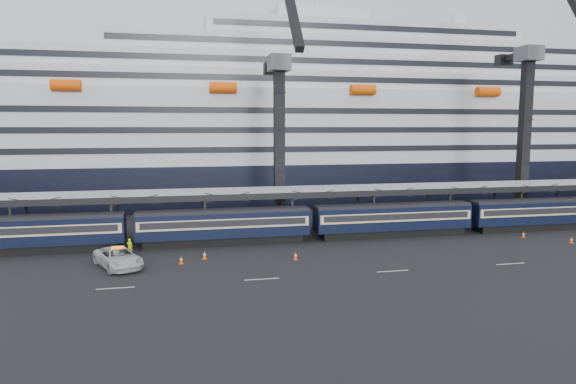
# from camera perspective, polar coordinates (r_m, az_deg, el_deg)

# --- Properties ---
(ground) EXTENTS (260.00, 260.00, 0.00)m
(ground) POSITION_cam_1_polar(r_m,az_deg,el_deg) (58.00, 22.82, -6.25)
(ground) COLOR black
(ground) RESTS_ON ground
(train) EXTENTS (133.05, 3.00, 4.05)m
(train) POSITION_cam_1_polar(r_m,az_deg,el_deg) (63.67, 14.33, -2.72)
(train) COLOR black
(train) RESTS_ON ground
(canopy) EXTENTS (130.00, 6.25, 5.53)m
(canopy) POSITION_cam_1_polar(r_m,az_deg,el_deg) (68.89, 16.42, 0.52)
(canopy) COLOR gray
(canopy) RESTS_ON ground
(cruise_ship) EXTENTS (214.09, 28.84, 34.00)m
(cruise_ship) POSITION_cam_1_polar(r_m,az_deg,el_deg) (97.42, 7.01, 6.82)
(cruise_ship) COLOR black
(cruise_ship) RESTS_ON ground
(crane_dark_near) EXTENTS (4.50, 17.75, 35.08)m
(crane_dark_near) POSITION_cam_1_polar(r_m,az_deg,el_deg) (66.00, -0.92, 6.34)
(crane_dark_near) COLOR #505258
(crane_dark_near) RESTS_ON ground
(crane_dark_mid) EXTENTS (4.50, 18.24, 39.64)m
(crane_dark_mid) POSITION_cam_1_polar(r_m,az_deg,el_deg) (79.58, 25.01, 6.85)
(crane_dark_mid) COLOR #505258
(crane_dark_mid) RESTS_ON ground
(pickup_truck) EXTENTS (5.48, 7.22, 1.82)m
(pickup_truck) POSITION_cam_1_polar(r_m,az_deg,el_deg) (50.47, -18.34, -6.95)
(pickup_truck) COLOR silver
(pickup_truck) RESTS_ON ground
(worker) EXTENTS (0.67, 0.52, 1.62)m
(worker) POSITION_cam_1_polar(r_m,az_deg,el_deg) (55.29, -17.18, -5.78)
(worker) COLOR #CBFF0D
(worker) RESTS_ON ground
(traffic_cone_a) EXTENTS (0.40, 0.40, 0.79)m
(traffic_cone_a) POSITION_cam_1_polar(r_m,az_deg,el_deg) (50.34, -11.80, -7.37)
(traffic_cone_a) COLOR #FF5408
(traffic_cone_a) RESTS_ON ground
(traffic_cone_b) EXTENTS (0.43, 0.43, 0.86)m
(traffic_cone_b) POSITION_cam_1_polar(r_m,az_deg,el_deg) (51.68, -9.26, -6.90)
(traffic_cone_b) COLOR #FF5408
(traffic_cone_b) RESTS_ON ground
(traffic_cone_c) EXTENTS (0.41, 0.41, 0.81)m
(traffic_cone_c) POSITION_cam_1_polar(r_m,az_deg,el_deg) (50.77, 0.83, -7.09)
(traffic_cone_c) COLOR #FF5408
(traffic_cone_c) RESTS_ON ground
(traffic_cone_d) EXTENTS (0.38, 0.38, 0.75)m
(traffic_cone_d) POSITION_cam_1_polar(r_m,az_deg,el_deg) (66.85, 24.70, -4.29)
(traffic_cone_d) COLOR #FF5408
(traffic_cone_d) RESTS_ON ground
(traffic_cone_e) EXTENTS (0.38, 0.38, 0.75)m
(traffic_cone_e) POSITION_cam_1_polar(r_m,az_deg,el_deg) (66.02, 28.98, -4.67)
(traffic_cone_e) COLOR #FF5408
(traffic_cone_e) RESTS_ON ground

